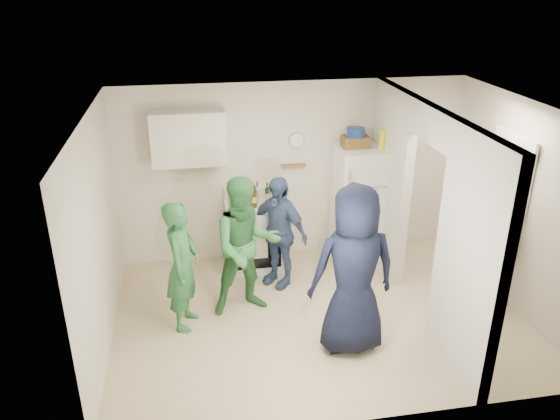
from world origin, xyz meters
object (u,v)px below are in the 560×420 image
object	(u,v)px
blue_bowl	(356,132)
person_green_left	(183,266)
yellow_cup_stack_top	(382,140)
person_denim	(278,232)
person_nook	(486,240)
person_navy	(354,271)
fridge	(360,205)
wicker_basket	(355,142)
stove	(254,236)
person_green_center	(246,247)

from	to	relation	value
blue_bowl	person_green_left	distance (m)	2.88
blue_bowl	yellow_cup_stack_top	distance (m)	0.36
person_denim	person_nook	world-z (taller)	person_nook
person_navy	person_nook	distance (m)	2.01
fridge	person_navy	size ratio (longest dim) A/B	0.88
yellow_cup_stack_top	person_navy	distance (m)	2.21
wicker_basket	person_nook	xyz separation A→B (m)	(1.30, -1.32, -0.93)
wicker_basket	yellow_cup_stack_top	xyz separation A→B (m)	(0.32, -0.15, 0.05)
fridge	person_nook	size ratio (longest dim) A/B	1.03
person_navy	person_nook	size ratio (longest dim) A/B	1.18
person_green_left	person_nook	world-z (taller)	person_nook
person_denim	blue_bowl	bearing A→B (deg)	72.89
person_denim	person_navy	distance (m)	1.57
stove	blue_bowl	bearing A→B (deg)	0.83
person_navy	person_green_center	bearing A→B (deg)	-42.39
blue_bowl	person_navy	distance (m)	2.27
fridge	yellow_cup_stack_top	distance (m)	0.98
wicker_basket	person_nook	distance (m)	2.08
person_green_left	person_navy	distance (m)	1.91
person_nook	yellow_cup_stack_top	bearing A→B (deg)	-118.40
stove	yellow_cup_stack_top	size ratio (longest dim) A/B	3.61
wicker_basket	person_green_left	size ratio (longest dim) A/B	0.23
fridge	person_nook	world-z (taller)	fridge
person_green_left	stove	bearing A→B (deg)	-21.48
fridge	person_nook	bearing A→B (deg)	-46.59
person_navy	person_nook	xyz separation A→B (m)	(1.88, 0.67, -0.14)
stove	wicker_basket	distance (m)	1.89
person_nook	person_navy	bearing A→B (deg)	-48.83
fridge	person_denim	world-z (taller)	fridge
stove	person_nook	distance (m)	3.01
person_green_left	person_navy	size ratio (longest dim) A/B	0.82
person_nook	person_denim	bearing A→B (deg)	-86.20
stove	fridge	bearing A→B (deg)	-1.16
blue_bowl	person_green_center	distance (m)	2.18
person_green_left	person_navy	bearing A→B (deg)	-96.13
blue_bowl	wicker_basket	bearing A→B (deg)	0.00
fridge	person_denim	distance (m)	1.33
fridge	blue_bowl	bearing A→B (deg)	153.43
fridge	blue_bowl	xyz separation A→B (m)	(-0.10, 0.05, 1.03)
blue_bowl	person_green_center	bearing A→B (deg)	-145.97
wicker_basket	person_denim	xyz separation A→B (m)	(-1.13, -0.54, -0.98)
yellow_cup_stack_top	person_denim	world-z (taller)	yellow_cup_stack_top
person_green_left	person_nook	distance (m)	3.65
fridge	person_navy	bearing A→B (deg)	-109.32
blue_bowl	person_green_left	bearing A→B (deg)	-151.45
yellow_cup_stack_top	person_navy	size ratio (longest dim) A/B	0.13
wicker_basket	yellow_cup_stack_top	size ratio (longest dim) A/B	1.40
person_green_center	yellow_cup_stack_top	bearing A→B (deg)	17.75
blue_bowl	person_nook	world-z (taller)	blue_bowl
fridge	person_nook	distance (m)	1.75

